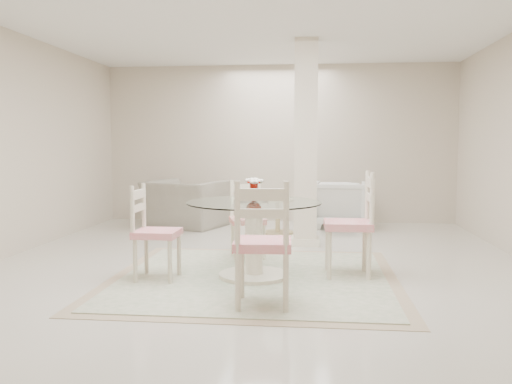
# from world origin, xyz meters

# --- Properties ---
(ground) EXTENTS (7.00, 7.00, 0.00)m
(ground) POSITION_xyz_m (0.00, 0.00, 0.00)
(ground) COLOR beige
(ground) RESTS_ON ground
(room_shell) EXTENTS (6.02, 7.02, 2.71)m
(room_shell) POSITION_xyz_m (0.00, 0.00, 1.86)
(room_shell) COLOR beige
(room_shell) RESTS_ON ground
(column) EXTENTS (0.30, 0.30, 2.70)m
(column) POSITION_xyz_m (0.50, 1.30, 1.35)
(column) COLOR beige
(column) RESTS_ON ground
(area_rug) EXTENTS (2.85, 2.85, 0.02)m
(area_rug) POSITION_xyz_m (0.02, -0.60, 0.01)
(area_rug) COLOR tan
(area_rug) RESTS_ON ground
(dining_table) EXTENTS (1.34, 1.34, 0.77)m
(dining_table) POSITION_xyz_m (0.02, -0.60, 0.39)
(dining_table) COLOR #F5E6CA
(dining_table) RESTS_ON ground
(red_vase) EXTENTS (0.18, 0.17, 0.24)m
(red_vase) POSITION_xyz_m (0.02, -0.60, 0.89)
(red_vase) COLOR #AE1205
(red_vase) RESTS_ON dining_table
(dining_chair_east) EXTENTS (0.48, 0.48, 1.17)m
(dining_chair_east) POSITION_xyz_m (1.03, -0.42, 0.62)
(dining_chair_east) COLOR beige
(dining_chair_east) RESTS_ON ground
(dining_chair_north) EXTENTS (0.49, 0.49, 1.00)m
(dining_chair_north) POSITION_xyz_m (-0.17, 0.40, 0.53)
(dining_chair_north) COLOR #F2EBC7
(dining_chair_north) RESTS_ON ground
(dining_chair_west) EXTENTS (0.42, 0.42, 1.04)m
(dining_chair_west) POSITION_xyz_m (-0.98, -0.77, 0.55)
(dining_chair_west) COLOR beige
(dining_chair_west) RESTS_ON ground
(dining_chair_south) EXTENTS (0.49, 0.49, 1.16)m
(dining_chair_south) POSITION_xyz_m (0.20, -1.60, 0.61)
(dining_chair_south) COLOR beige
(dining_chair_south) RESTS_ON ground
(recliner_taupe) EXTENTS (1.43, 1.34, 0.75)m
(recliner_taupe) POSITION_xyz_m (-1.46, 2.67, 0.38)
(recliner_taupe) COLOR gray
(recliner_taupe) RESTS_ON ground
(armchair_white) EXTENTS (0.87, 0.89, 0.75)m
(armchair_white) POSITION_xyz_m (1.03, 2.92, 0.38)
(armchair_white) COLOR white
(armchair_white) RESTS_ON ground
(side_table) EXTENTS (0.49, 0.49, 0.51)m
(side_table) POSITION_xyz_m (0.08, 2.11, 0.24)
(side_table) COLOR tan
(side_table) RESTS_ON ground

